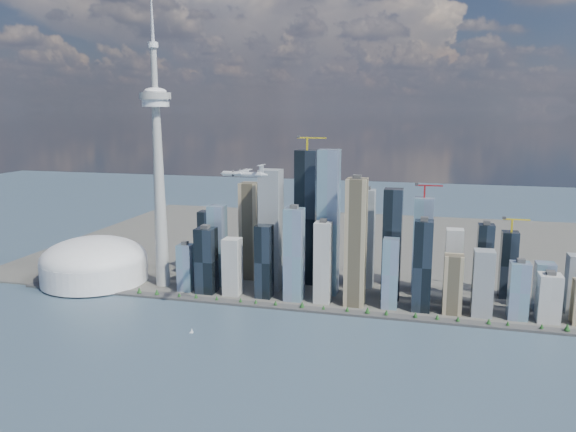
% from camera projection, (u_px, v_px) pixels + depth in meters
% --- Properties ---
extents(ground, '(4000.00, 4000.00, 0.00)m').
position_uv_depth(ground, '(269.00, 379.00, 700.88)').
color(ground, '#314856').
rests_on(ground, ground).
extents(seawall, '(1100.00, 22.00, 4.00)m').
position_uv_depth(seawall, '(311.00, 310.00, 938.43)').
color(seawall, '#383838').
rests_on(seawall, ground).
extents(land, '(1400.00, 900.00, 3.00)m').
position_uv_depth(land, '(349.00, 247.00, 1366.81)').
color(land, '#4C4C47').
rests_on(land, ground).
extents(shoreline_trees, '(960.53, 7.20, 8.80)m').
position_uv_depth(shoreline_trees, '(311.00, 306.00, 937.17)').
color(shoreline_trees, '#3F2D1E').
rests_on(shoreline_trees, seawall).
extents(skyscraper_cluster, '(736.00, 142.00, 280.84)m').
position_uv_depth(skyscraper_cluster, '(354.00, 250.00, 990.53)').
color(skyscraper_cluster, black).
rests_on(skyscraper_cluster, land).
extents(needle_tower, '(56.00, 56.00, 550.50)m').
position_uv_depth(needle_tower, '(158.00, 163.00, 1024.78)').
color(needle_tower, '#9FA09B').
rests_on(needle_tower, land).
extents(dome_stadium, '(200.00, 200.00, 86.00)m').
position_uv_depth(dome_stadium, '(94.00, 263.00, 1086.07)').
color(dome_stadium, white).
rests_on(dome_stadium, land).
extents(airplane, '(74.77, 66.11, 18.23)m').
position_uv_depth(airplane, '(243.00, 174.00, 812.96)').
color(airplane, silver).
rests_on(airplane, ground).
extents(sailboat_west, '(6.20, 2.73, 8.57)m').
position_uv_depth(sailboat_west, '(192.00, 331.00, 844.10)').
color(sailboat_west, white).
rests_on(sailboat_west, ground).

